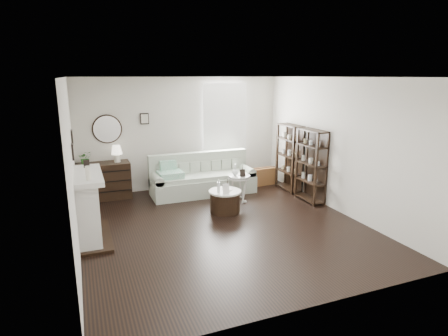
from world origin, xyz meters
name	(u,v)px	position (x,y,z in m)	size (l,w,h in m)	color
room	(211,122)	(0.73, 2.70, 1.60)	(5.50, 5.50, 5.50)	black
fireplace	(89,209)	(-2.32, 0.30, 0.54)	(0.50, 1.40, 1.84)	silver
shelf_unit_far	(289,158)	(2.33, 1.55, 0.80)	(0.30, 0.80, 1.60)	black
shelf_unit_near	(311,166)	(2.33, 0.65, 0.80)	(0.30, 0.80, 1.60)	black
sofa	(202,180)	(0.28, 2.07, 0.31)	(2.43, 0.84, 0.94)	#B1BCA8
quilt	(170,175)	(-0.51, 1.95, 0.56)	(0.55, 0.45, 0.14)	#23815B
suitcase	(263,176)	(1.95, 2.15, 0.22)	(0.66, 0.22, 0.44)	brown
dresser	(102,181)	(-1.96, 2.47, 0.41)	(1.24, 0.53, 0.83)	black
table_lamp	(117,154)	(-1.60, 2.47, 1.02)	(0.24, 0.24, 0.38)	white
potted_plant	(85,158)	(-2.27, 2.42, 0.98)	(0.27, 0.24, 0.30)	#22621C
drum_table	(225,201)	(0.30, 0.65, 0.23)	(0.66, 0.66, 0.46)	black
pedestal_table	(239,178)	(0.85, 1.19, 0.54)	(0.49, 0.49, 0.59)	silver
eiffel_drum	(227,185)	(0.37, 0.70, 0.56)	(0.12, 0.12, 0.21)	black
bottle_drum	(219,186)	(0.13, 0.58, 0.59)	(0.06, 0.06, 0.27)	silver
card_frame_drum	(226,189)	(0.25, 0.49, 0.55)	(0.14, 0.01, 0.19)	silver
eiffel_ped	(243,170)	(0.94, 1.22, 0.69)	(0.11, 0.11, 0.19)	black
flask_ped	(235,170)	(0.76, 1.21, 0.72)	(0.14, 0.14, 0.25)	silver
card_frame_ped	(242,173)	(0.87, 1.06, 0.68)	(0.12, 0.01, 0.16)	black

